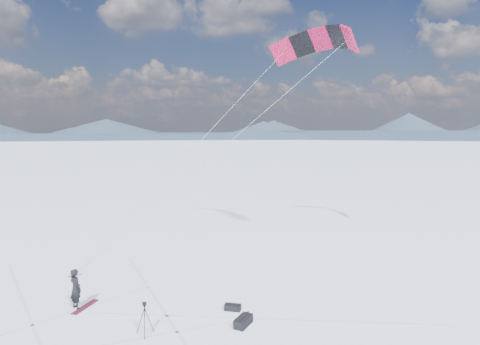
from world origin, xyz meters
TOP-DOWN VIEW (x-y plane):
  - ground at (0.00, 0.00)m, footprint 1800.00×1800.00m
  - horizon_hills at (0.00, 0.00)m, footprint 704.47×706.88m
  - snow_tracks at (-1.44, -0.32)m, footprint 13.93×10.25m
  - snowkiter at (-1.42, 3.07)m, footprint 0.57×0.70m
  - snowboard at (-1.09, 2.97)m, footprint 1.28×1.14m
  - tripod at (0.16, -0.54)m, footprint 0.58×0.62m
  - gear_bag_a at (3.45, -1.88)m, footprint 0.96×0.78m
  - gear_bag_b at (3.80, -0.59)m, footprint 0.68×0.69m
  - power_kite at (13.28, 4.79)m, footprint 15.98×6.31m

SIDE VIEW (x-z plane):
  - ground at x=0.00m, z-range 0.00..0.00m
  - snowkiter at x=-1.42m, z-range -0.82..0.82m
  - snow_tracks at x=-1.44m, z-range 0.00..0.01m
  - snowboard at x=-1.09m, z-range 0.00..0.04m
  - gear_bag_b at x=3.80m, z-range -0.02..0.28m
  - gear_bag_a at x=3.45m, z-range -0.02..0.37m
  - tripod at x=0.16m, z-range 0.18..1.38m
  - horizon_hills at x=0.00m, z-range -0.68..9.09m
  - power_kite at x=13.28m, z-range 6.45..18.55m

